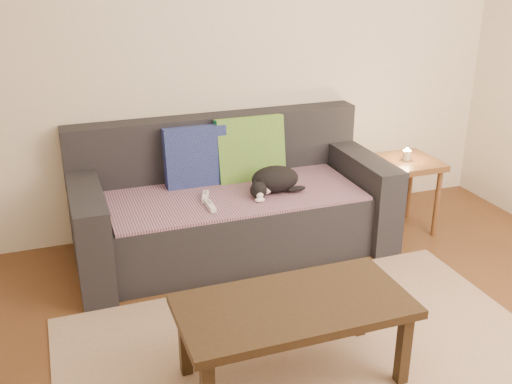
% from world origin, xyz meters
% --- Properties ---
extents(back_wall, '(4.50, 0.04, 2.60)m').
position_xyz_m(back_wall, '(0.00, 2.00, 1.30)').
color(back_wall, beige).
rests_on(back_wall, ground).
extents(sofa, '(2.10, 0.94, 0.87)m').
position_xyz_m(sofa, '(0.00, 1.57, 0.31)').
color(sofa, '#232328').
rests_on(sofa, ground).
extents(throw_blanket, '(1.66, 0.74, 0.02)m').
position_xyz_m(throw_blanket, '(0.00, 1.48, 0.43)').
color(throw_blanket, '#412C54').
rests_on(throw_blanket, sofa).
extents(cushion_navy, '(0.42, 0.15, 0.43)m').
position_xyz_m(cushion_navy, '(-0.19, 1.74, 0.63)').
color(cushion_navy, '#121F50').
rests_on(cushion_navy, throw_blanket).
extents(cushion_green, '(0.48, 0.20, 0.50)m').
position_xyz_m(cushion_green, '(0.20, 1.74, 0.63)').
color(cushion_green, '#0E5D38').
rests_on(cushion_green, throw_blanket).
extents(cat, '(0.39, 0.29, 0.17)m').
position_xyz_m(cat, '(0.26, 1.42, 0.52)').
color(cat, black).
rests_on(cat, throw_blanket).
extents(wii_remote_a, '(0.04, 0.15, 0.03)m').
position_xyz_m(wii_remote_a, '(-0.22, 1.30, 0.46)').
color(wii_remote_a, white).
rests_on(wii_remote_a, throw_blanket).
extents(wii_remote_b, '(0.08, 0.15, 0.03)m').
position_xyz_m(wii_remote_b, '(-0.21, 1.46, 0.46)').
color(wii_remote_b, white).
rests_on(wii_remote_b, throw_blanket).
extents(side_table, '(0.44, 0.44, 0.55)m').
position_xyz_m(side_table, '(1.27, 1.42, 0.45)').
color(side_table, brown).
rests_on(side_table, ground).
extents(candle, '(0.06, 0.06, 0.09)m').
position_xyz_m(candle, '(1.27, 1.42, 0.58)').
color(candle, beige).
rests_on(candle, side_table).
extents(rug, '(2.50, 1.80, 0.01)m').
position_xyz_m(rug, '(0.00, 0.15, 0.01)').
color(rug, '#9D876B').
rests_on(rug, ground).
extents(coffee_table, '(1.08, 0.54, 0.43)m').
position_xyz_m(coffee_table, '(-0.14, 0.14, 0.38)').
color(coffee_table, black).
rests_on(coffee_table, rug).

